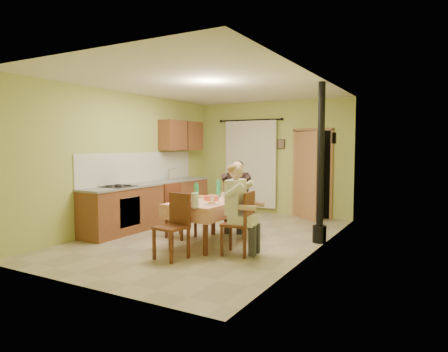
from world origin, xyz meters
The scene contains 17 objects.
floor centered at (0.00, 0.00, 0.00)m, with size 4.00×6.00×0.01m, color tan.
room_shell centered at (0.00, 0.00, 1.82)m, with size 4.04×6.04×2.82m.
kitchen_run centered at (-1.71, 0.40, 0.48)m, with size 0.64×3.64×1.56m.
upper_cabinets centered at (-1.82, 1.70, 1.95)m, with size 0.35×1.40×0.70m, color brown.
curtain centered at (-0.55, 2.90, 1.26)m, with size 1.70×0.07×2.22m.
doorway centered at (1.01, 2.85, 1.05)m, with size 0.96×0.54×2.15m.
dining_table centered at (0.27, -0.45, 0.38)m, with size 0.99×1.59×0.76m.
tableware centered at (0.28, -0.55, 0.83)m, with size 0.80×1.67×0.33m.
chair_far centered at (0.27, 0.60, 0.29)m, with size 0.55×0.55×1.01m.
chair_near centered at (0.25, -1.50, 0.29)m, with size 0.48×0.48×0.98m.
chair_right centered at (1.01, -0.80, 0.29)m, with size 0.48×0.48×0.99m.
chair_left centered at (-0.47, -0.28, 0.29)m, with size 0.49×0.49×1.00m.
man_far centered at (0.26, 0.61, 0.88)m, with size 0.64×0.56×1.39m.
man_right centered at (1.00, -0.80, 0.88)m, with size 0.50×0.61×1.39m.
stove_flue centered at (1.90, 0.60, 1.02)m, with size 0.24×0.24×2.80m.
picture_back centered at (0.25, 2.97, 1.75)m, with size 0.19×0.03×0.23m, color black.
picture_right centered at (1.97, 1.20, 1.85)m, with size 0.03×0.31×0.21m, color brown.
Camera 1 is at (3.82, -6.28, 1.70)m, focal length 32.00 mm.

